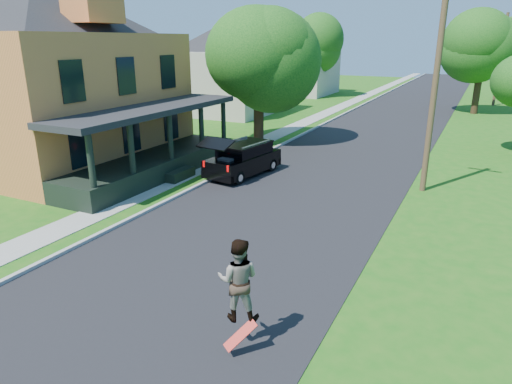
% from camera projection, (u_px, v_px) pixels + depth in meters
% --- Properties ---
extents(ground, '(140.00, 140.00, 0.00)m').
position_uv_depth(ground, '(212.00, 259.00, 12.96)').
color(ground, '#195C12').
rests_on(ground, ground).
extents(street, '(8.00, 120.00, 0.02)m').
position_uv_depth(street, '(373.00, 134.00, 29.93)').
color(street, black).
rests_on(street, ground).
extents(curb, '(0.15, 120.00, 0.12)m').
position_uv_depth(curb, '(314.00, 129.00, 31.64)').
color(curb, '#979793').
rests_on(curb, ground).
extents(sidewalk, '(1.30, 120.00, 0.03)m').
position_uv_depth(sidewalk, '(294.00, 127.00, 32.30)').
color(sidewalk, gray).
rests_on(sidewalk, ground).
extents(front_walk, '(6.50, 1.20, 0.03)m').
position_uv_depth(front_walk, '(110.00, 168.00, 22.07)').
color(front_walk, gray).
rests_on(front_walk, ground).
extents(main_house, '(15.56, 15.56, 10.10)m').
position_uv_depth(main_house, '(48.00, 61.00, 21.90)').
color(main_house, '#E27A42').
rests_on(main_house, ground).
extents(neighbor_house_mid, '(12.78, 12.78, 8.30)m').
position_uv_depth(neighbor_house_mid, '(224.00, 61.00, 37.70)').
color(neighbor_house_mid, '#B2AA9E').
rests_on(neighbor_house_mid, ground).
extents(neighbor_house_far, '(12.78, 12.78, 8.30)m').
position_uv_depth(neighbor_house_far, '(296.00, 56.00, 51.27)').
color(neighbor_house_far, '#B2AA9E').
rests_on(neighbor_house_far, ground).
extents(black_suv, '(2.20, 4.44, 1.98)m').
position_uv_depth(black_suv, '(243.00, 159.00, 20.76)').
color(black_suv, black).
rests_on(black_suv, ground).
extents(skateboarder, '(1.00, 0.89, 1.72)m').
position_uv_depth(skateboarder, '(238.00, 280.00, 8.89)').
color(skateboarder, black).
rests_on(skateboarder, ground).
extents(skateboard, '(0.59, 0.51, 0.59)m').
position_uv_depth(skateboard, '(240.00, 336.00, 8.89)').
color(skateboard, red).
rests_on(skateboard, ground).
extents(tree_left_mid, '(6.67, 6.37, 8.67)m').
position_uv_depth(tree_left_mid, '(258.00, 47.00, 26.68)').
color(tree_left_mid, black).
rests_on(tree_left_mid, ground).
extents(tree_left_far, '(6.92, 6.59, 8.58)m').
position_uv_depth(tree_left_far, '(312.00, 42.00, 48.39)').
color(tree_left_far, black).
rests_on(tree_left_far, ground).
extents(tree_right_mid, '(6.33, 6.18, 9.05)m').
position_uv_depth(tree_right_mid, '(484.00, 42.00, 36.54)').
color(tree_right_mid, black).
rests_on(tree_right_mid, ground).
extents(utility_pole_near, '(1.46, 0.30, 8.00)m').
position_uv_depth(utility_pole_near, '(435.00, 89.00, 17.55)').
color(utility_pole_near, '#503C25').
rests_on(utility_pole_near, ground).
extents(utility_pole_far, '(1.53, 0.50, 8.21)m').
position_uv_depth(utility_pole_far, '(501.00, 59.00, 41.72)').
color(utility_pole_far, '#503C25').
rests_on(utility_pole_far, ground).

